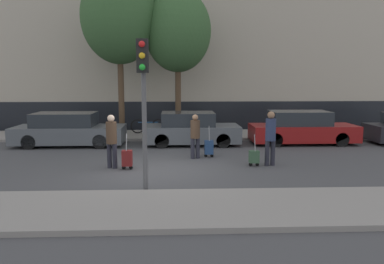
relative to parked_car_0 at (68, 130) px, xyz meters
The scene contains 17 objects.
ground_plane 6.07m from the parked_car_0, 48.95° to the right, with size 80.00×80.00×0.00m, color #424244.
sidewalk_near 9.21m from the parked_car_0, 64.49° to the right, with size 28.00×2.50×0.12m.
sidewalk_far 4.70m from the parked_car_0, 31.76° to the left, with size 28.00×3.00×0.12m.
building_facade 9.15m from the parked_car_0, 55.49° to the left, with size 28.00×2.27×13.17m.
parked_car_0 is the anchor object (origin of this frame).
parked_car_1 5.27m from the parked_car_0, ahead, with size 4.13×1.84×1.42m.
parked_car_2 10.18m from the parked_car_0, ahead, with size 4.58×1.72×1.45m.
pedestrian_left 4.95m from the parked_car_0, 58.74° to the right, with size 0.34×0.34×1.73m.
trolley_left 5.40m from the parked_car_0, 55.29° to the right, with size 0.34×0.29×1.16m.
pedestrian_center 6.05m from the parked_car_0, 28.38° to the right, with size 0.34×0.34×1.60m.
trolley_center 6.42m from the parked_car_0, 24.67° to the right, with size 0.34×0.29×1.16m.
pedestrian_right 8.76m from the parked_car_0, 27.82° to the right, with size 0.35×0.34×1.81m.
trolley_right 8.32m from the parked_car_0, 30.04° to the right, with size 0.34×0.29×1.06m.
traffic_light 8.16m from the parked_car_0, 60.93° to the right, with size 0.28×0.47×3.80m.
parked_bicycle 4.19m from the parked_car_0, 39.94° to the left, with size 1.77×0.06×0.96m.
bare_tree_near_crossing 6.86m from the parked_car_0, 25.16° to the left, with size 3.18×3.18×6.94m.
bare_tree_down_street 5.77m from the parked_car_0, 45.16° to the left, with size 3.56×3.56×7.76m.
Camera 1 is at (0.68, -11.58, 2.87)m, focal length 35.00 mm.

